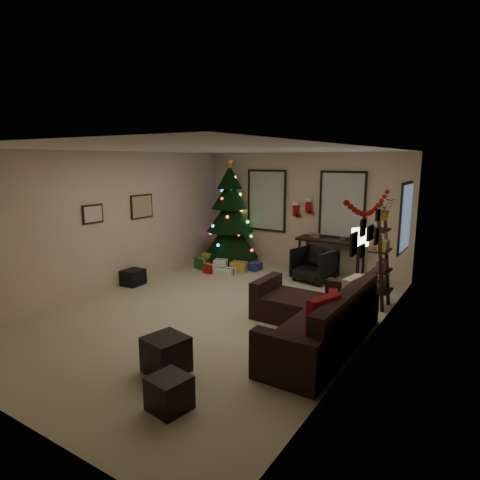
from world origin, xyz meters
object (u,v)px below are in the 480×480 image
at_px(desk, 331,243).
at_px(bookshelf, 382,264).
at_px(desk_chair, 314,264).
at_px(christmas_tree, 230,219).
at_px(sofa, 316,321).

height_order(desk, bookshelf, bookshelf).
relative_size(desk, desk_chair, 2.08).
xyz_separation_m(christmas_tree, desk_chair, (2.46, -0.48, -0.72)).
relative_size(desk, bookshelf, 0.95).
distance_m(desk_chair, bookshelf, 1.86).
relative_size(desk_chair, bookshelf, 0.46).
bearing_deg(sofa, desk, 107.07).
bearing_deg(desk_chair, christmas_tree, -179.44).
bearing_deg(sofa, desk_chair, 113.05).
height_order(sofa, desk_chair, sofa).
xyz_separation_m(desk_chair, bookshelf, (1.59, -0.87, 0.41)).
bearing_deg(desk, christmas_tree, -176.17).
bearing_deg(sofa, christmas_tree, 138.71).
distance_m(sofa, bookshelf, 1.95).
xyz_separation_m(christmas_tree, bookshelf, (4.06, -1.34, -0.31)).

